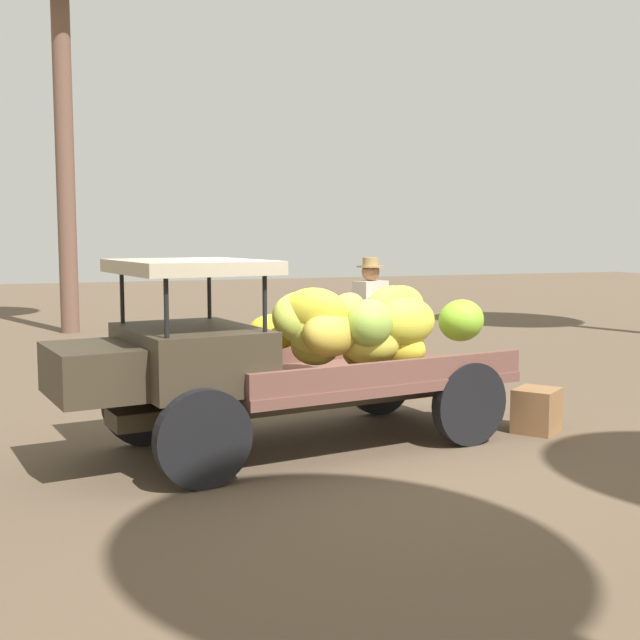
# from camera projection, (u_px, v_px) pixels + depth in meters

# --- Properties ---
(ground_plane) EXTENTS (60.00, 60.00, 0.00)m
(ground_plane) POSITION_uv_depth(u_px,v_px,m) (332.00, 450.00, 7.80)
(ground_plane) COLOR brown
(truck) EXTENTS (4.60, 2.25, 1.86)m
(truck) POSITION_uv_depth(u_px,v_px,m) (288.00, 351.00, 7.69)
(truck) COLOR #3A3123
(truck) RESTS_ON ground
(farmer) EXTENTS (0.56, 0.52, 1.81)m
(farmer) POSITION_uv_depth(u_px,v_px,m) (371.00, 321.00, 9.84)
(farmer) COLOR #4C5378
(farmer) RESTS_ON ground
(wooden_crate) EXTENTS (0.62, 0.61, 0.46)m
(wooden_crate) POSITION_uv_depth(u_px,v_px,m) (537.00, 410.00, 8.49)
(wooden_crate) COLOR olive
(wooden_crate) RESTS_ON ground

